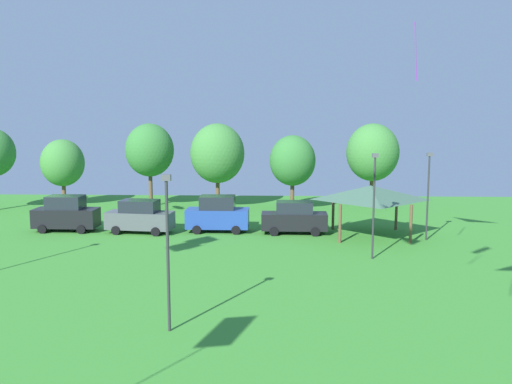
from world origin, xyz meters
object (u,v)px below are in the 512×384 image
treeline_tree_3 (217,153)px  treeline_tree_5 (373,152)px  park_pavilion (370,193)px  light_post_0 (374,200)px  light_post_1 (168,244)px  treeline_tree_2 (150,150)px  parked_car_third_from_left (218,214)px  light_post_3 (428,191)px  parked_car_rightmost_in_row (294,218)px  treeline_tree_1 (63,163)px  treeline_tree_4 (293,161)px  parked_car_leftmost (66,214)px  parked_car_second_from_left (140,217)px

treeline_tree_3 → treeline_tree_5: bearing=1.5°
park_pavilion → light_post_0: (-0.91, -6.32, 0.45)m
light_post_1 → treeline_tree_2: 31.01m
parked_car_third_from_left → park_pavilion: (10.88, -1.07, 1.79)m
light_post_0 → light_post_3: light_post_0 is taller
parked_car_rightmost_in_row → park_pavilion: size_ratio=0.78×
parked_car_third_from_left → treeline_tree_1: (-15.85, 11.38, 2.79)m
park_pavilion → treeline_tree_3: size_ratio=0.78×
light_post_1 → treeline_tree_4: bearing=78.6°
treeline_tree_2 → treeline_tree_4: bearing=-7.2°
park_pavilion → treeline_tree_4: 11.97m
light_post_0 → treeline_tree_1: treeline_tree_1 is taller
light_post_1 → parked_car_leftmost: bearing=121.3°
treeline_tree_3 → parked_car_third_from_left: bearing=-84.1°
parked_car_third_from_left → light_post_0: (9.97, -7.39, 2.24)m
light_post_3 → parked_car_leftmost: bearing=175.3°
treeline_tree_2 → treeline_tree_5: treeline_tree_5 is taller
treeline_tree_3 → parked_car_leftmost: bearing=-132.5°
parked_car_second_from_left → parked_car_rightmost_in_row: size_ratio=1.06×
parked_car_third_from_left → treeline_tree_1: 19.71m
treeline_tree_4 → parked_car_second_from_left: bearing=-137.9°
parked_car_rightmost_in_row → light_post_1: light_post_1 is taller
park_pavilion → light_post_0: light_post_0 is taller
parked_car_rightmost_in_row → treeline_tree_3: 13.66m
light_post_1 → light_post_3: size_ratio=1.03×
light_post_0 → light_post_3: bearing=48.3°
treeline_tree_1 → treeline_tree_2: 8.42m
light_post_3 → treeline_tree_4: (-8.78, 11.91, 1.09)m
parked_car_leftmost → park_pavilion: park_pavilion is taller
park_pavilion → light_post_0: 6.40m
parked_car_rightmost_in_row → park_pavilion: 5.67m
light_post_3 → treeline_tree_3: 20.46m
treeline_tree_2 → parked_car_leftmost: bearing=-107.7°
treeline_tree_4 → parked_car_third_from_left: bearing=-120.8°
parked_car_rightmost_in_row → light_post_0: light_post_0 is taller
parked_car_rightmost_in_row → light_post_0: (4.38, -6.95, 2.38)m
light_post_0 → treeline_tree_4: (-4.21, 17.05, 0.95)m
treeline_tree_3 → parked_car_second_from_left: bearing=-111.4°
treeline_tree_1 → parked_car_second_from_left: bearing=-49.5°
light_post_0 → treeline_tree_5: size_ratio=0.80×
parked_car_rightmost_in_row → treeline_tree_1: (-21.44, 11.82, 2.92)m
treeline_tree_2 → parked_car_third_from_left: bearing=-56.4°
parked_car_rightmost_in_row → light_post_0: bearing=-57.3°
parked_car_rightmost_in_row → park_pavilion: park_pavilion is taller
treeline_tree_1 → light_post_1: bearing=-62.1°
light_post_1 → treeline_tree_3: bearing=92.3°
parked_car_second_from_left → light_post_3: (20.13, -1.65, 2.20)m
treeline_tree_2 → treeline_tree_4: size_ratio=1.15×
parked_car_third_from_left → treeline_tree_1: size_ratio=0.72×
park_pavilion → light_post_3: 3.86m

